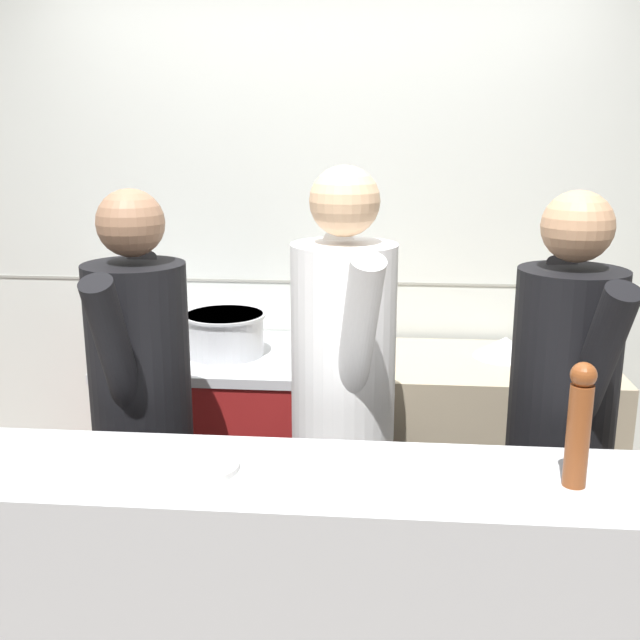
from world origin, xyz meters
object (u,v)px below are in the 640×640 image
(stock_pot, at_px, (225,333))
(mixing_bowl_steel, at_px, (505,347))
(chef_line, at_px, (561,420))
(pepper_mill, at_px, (579,423))
(oven_range, at_px, (217,448))
(chef_head_cook, at_px, (142,407))
(plated_dish_main, at_px, (198,466))
(chef_sous, at_px, (343,394))

(stock_pot, xyz_separation_m, mixing_bowl_steel, (1.19, 0.10, -0.06))
(chef_line, bearing_deg, pepper_mill, -109.86)
(oven_range, height_order, chef_head_cook, chef_head_cook)
(oven_range, xyz_separation_m, chef_line, (1.32, -0.72, 0.47))
(chef_head_cook, bearing_deg, stock_pot, 78.78)
(mixing_bowl_steel, height_order, plated_dish_main, mixing_bowl_steel)
(pepper_mill, xyz_separation_m, chef_sous, (-0.63, 0.60, -0.17))
(plated_dish_main, relative_size, pepper_mill, 0.67)
(pepper_mill, bearing_deg, mixing_bowl_steel, 88.96)
(stock_pot, height_order, mixing_bowl_steel, stock_pot)
(mixing_bowl_steel, height_order, pepper_mill, pepper_mill)
(stock_pot, bearing_deg, plated_dish_main, -81.39)
(stock_pot, bearing_deg, chef_head_cook, -101.90)
(stock_pot, relative_size, chef_line, 0.21)
(oven_range, distance_m, pepper_mill, 1.88)
(pepper_mill, height_order, chef_sous, chef_sous)
(chef_sous, bearing_deg, stock_pot, 116.37)
(chef_head_cook, relative_size, chef_line, 1.00)
(mixing_bowl_steel, bearing_deg, chef_line, -85.57)
(plated_dish_main, bearing_deg, pepper_mill, -0.46)
(mixing_bowl_steel, xyz_separation_m, chef_head_cook, (-1.34, -0.79, -0.02))
(stock_pot, relative_size, plated_dish_main, 1.55)
(plated_dish_main, relative_size, chef_line, 0.13)
(mixing_bowl_steel, relative_size, chef_head_cook, 0.16)
(mixing_bowl_steel, bearing_deg, chef_sous, -132.73)
(oven_range, relative_size, mixing_bowl_steel, 3.36)
(pepper_mill, distance_m, chef_sous, 0.89)
(oven_range, height_order, chef_sous, chef_sous)
(mixing_bowl_steel, height_order, chef_sous, chef_sous)
(plated_dish_main, height_order, chef_line, chef_line)
(oven_range, xyz_separation_m, plated_dish_main, (0.24, -1.23, 0.51))
(pepper_mill, bearing_deg, chef_head_cook, 158.22)
(chef_sous, distance_m, chef_line, 0.72)
(stock_pot, distance_m, chef_sous, 0.81)
(chef_line, bearing_deg, chef_head_cook, 169.30)
(oven_range, distance_m, plated_dish_main, 1.36)
(stock_pot, relative_size, pepper_mill, 1.05)
(oven_range, relative_size, pepper_mill, 2.74)
(chef_sous, relative_size, chef_line, 1.04)
(chef_head_cook, relative_size, chef_sous, 0.96)
(chef_head_cook, bearing_deg, oven_range, 84.25)
(mixing_bowl_steel, height_order, chef_line, chef_line)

